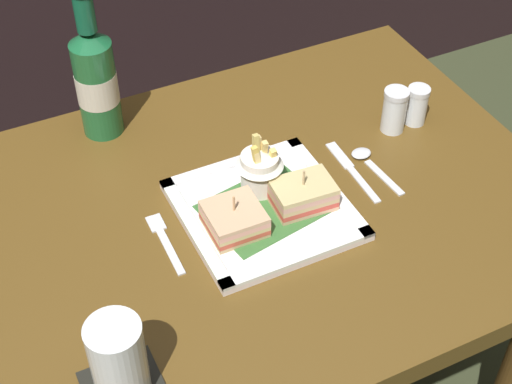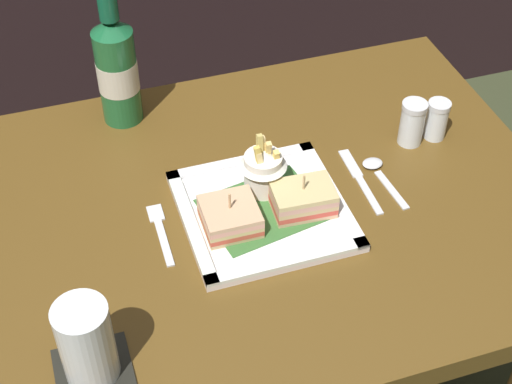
% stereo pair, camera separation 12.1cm
% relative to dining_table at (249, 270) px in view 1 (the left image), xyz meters
% --- Properties ---
extents(dining_table, '(1.00, 0.73, 0.72)m').
position_rel_dining_table_xyz_m(dining_table, '(0.00, 0.00, 0.00)').
color(dining_table, brown).
rests_on(dining_table, ground_plane).
extents(square_plate, '(0.25, 0.25, 0.02)m').
position_rel_dining_table_xyz_m(square_plate, '(0.02, -0.02, 0.16)').
color(square_plate, white).
rests_on(square_plate, dining_table).
extents(sandwich_half_left, '(0.09, 0.09, 0.07)m').
position_rel_dining_table_xyz_m(sandwich_half_left, '(-0.04, -0.04, 0.18)').
color(sandwich_half_left, tan).
rests_on(sandwich_half_left, square_plate).
extents(sandwich_half_right, '(0.10, 0.07, 0.07)m').
position_rel_dining_table_xyz_m(sandwich_half_right, '(0.08, -0.04, 0.18)').
color(sandwich_half_right, tan).
rests_on(sandwich_half_right, square_plate).
extents(fries_cup, '(0.08, 0.08, 0.11)m').
position_rel_dining_table_xyz_m(fries_cup, '(0.03, 0.02, 0.21)').
color(fries_cup, white).
rests_on(fries_cup, square_plate).
extents(beer_bottle, '(0.07, 0.07, 0.28)m').
position_rel_dining_table_xyz_m(beer_bottle, '(-0.15, 0.29, 0.26)').
color(beer_bottle, '#205F30').
rests_on(beer_bottle, dining_table).
extents(water_glass, '(0.07, 0.07, 0.13)m').
position_rel_dining_table_xyz_m(water_glass, '(-0.29, -0.23, 0.21)').
color(water_glass, silver).
rests_on(water_glass, dining_table).
extents(fork, '(0.02, 0.13, 0.00)m').
position_rel_dining_table_xyz_m(fork, '(-0.15, -0.01, 0.15)').
color(fork, silver).
rests_on(fork, dining_table).
extents(knife, '(0.02, 0.16, 0.00)m').
position_rel_dining_table_xyz_m(knife, '(0.19, 0.01, 0.15)').
color(knife, silver).
rests_on(knife, dining_table).
extents(spoon, '(0.03, 0.13, 0.01)m').
position_rel_dining_table_xyz_m(spoon, '(0.23, 0.01, 0.16)').
color(spoon, silver).
rests_on(spoon, dining_table).
extents(salt_shaker, '(0.04, 0.04, 0.08)m').
position_rel_dining_table_xyz_m(salt_shaker, '(0.32, 0.07, 0.19)').
color(salt_shaker, silver).
rests_on(salt_shaker, dining_table).
extents(pepper_shaker, '(0.04, 0.04, 0.07)m').
position_rel_dining_table_xyz_m(pepper_shaker, '(0.36, 0.07, 0.18)').
color(pepper_shaker, silver).
rests_on(pepper_shaker, dining_table).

